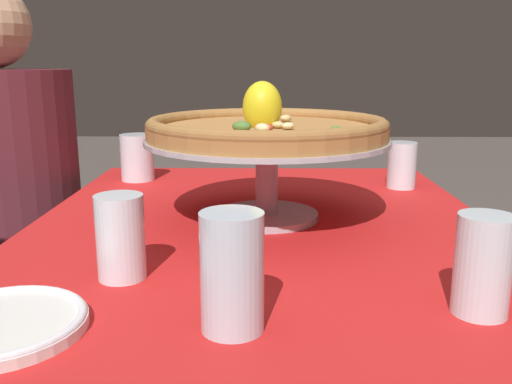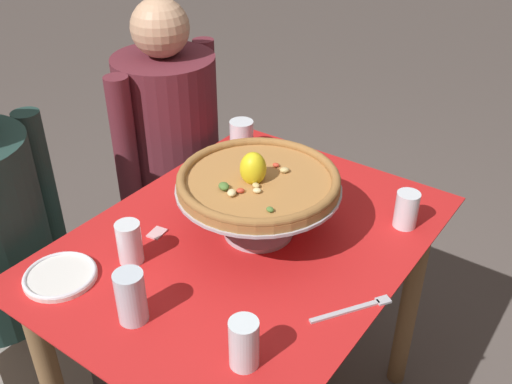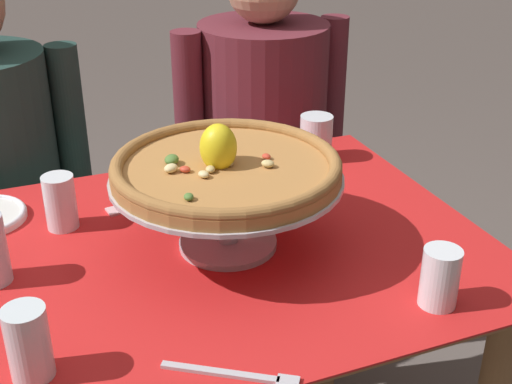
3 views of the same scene
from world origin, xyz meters
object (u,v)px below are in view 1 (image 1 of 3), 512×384
(water_glass_back_left, at_px, (117,243))
(dinner_fork, at_px, (481,237))
(pizza_stand, at_px, (264,159))
(water_glass_front_left, at_px, (478,272))
(sugar_packet, at_px, (122,246))
(water_glass_side_left, at_px, (227,279))
(diner_right, at_px, (8,244))
(water_glass_back_right, at_px, (135,161))
(pizza, at_px, (264,127))
(water_glass_front_right, at_px, (399,168))

(water_glass_back_left, bearing_deg, dinner_fork, -72.39)
(pizza_stand, relative_size, water_glass_back_left, 3.85)
(water_glass_front_left, bearing_deg, sugar_packet, 64.39)
(water_glass_side_left, height_order, diner_right, diner_right)
(pizza_stand, height_order, water_glass_front_left, pizza_stand)
(pizza_stand, relative_size, water_glass_back_right, 3.89)
(water_glass_back_right, xyz_separation_m, water_glass_side_left, (-0.76, -0.27, 0.01))
(pizza, relative_size, water_glass_front_left, 3.65)
(pizza, height_order, dinner_fork, pizza)
(pizza_stand, bearing_deg, water_glass_side_left, 174.71)
(sugar_packet, bearing_deg, water_glass_back_left, -167.58)
(water_glass_front_left, distance_m, dinner_fork, 0.30)
(water_glass_back_right, bearing_deg, water_glass_front_right, -97.21)
(sugar_packet, bearing_deg, water_glass_back_right, 10.30)
(water_glass_front_left, height_order, water_glass_side_left, water_glass_side_left)
(pizza, relative_size, dinner_fork, 2.33)
(water_glass_side_left, relative_size, sugar_packet, 2.55)
(water_glass_side_left, xyz_separation_m, diner_right, (0.75, 0.60, -0.22))
(pizza, height_order, water_glass_back_left, pizza)
(water_glass_front_left, distance_m, water_glass_back_right, 0.90)
(pizza, height_order, sugar_packet, pizza)
(water_glass_side_left, bearing_deg, water_glass_back_right, 19.50)
(water_glass_front_left, distance_m, water_glass_back_left, 0.44)
(water_glass_side_left, bearing_deg, water_glass_front_left, -81.48)
(water_glass_side_left, bearing_deg, water_glass_back_left, 47.17)
(water_glass_side_left, height_order, water_glass_front_right, water_glass_side_left)
(pizza_stand, distance_m, sugar_packet, 0.29)
(water_glass_back_right, height_order, dinner_fork, water_glass_back_right)
(water_glass_front_right, bearing_deg, water_glass_back_right, 82.79)
(pizza_stand, bearing_deg, pizza, 155.42)
(water_glass_front_left, bearing_deg, water_glass_back_right, 37.14)
(water_glass_back_right, xyz_separation_m, dinner_fork, (-0.45, -0.65, -0.04))
(water_glass_back_right, bearing_deg, diner_right, 90.55)
(water_glass_front_right, bearing_deg, water_glass_front_left, 173.79)
(water_glass_front_left, xyz_separation_m, sugar_packet, (0.22, 0.45, -0.05))
(pizza, relative_size, water_glass_back_right, 3.79)
(sugar_packet, height_order, diner_right, diner_right)
(pizza_stand, xyz_separation_m, diner_right, (0.33, 0.63, -0.27))
(dinner_fork, bearing_deg, water_glass_side_left, 128.83)
(water_glass_side_left, relative_size, water_glass_front_right, 1.23)
(pizza_stand, distance_m, water_glass_back_left, 0.34)
(water_glass_back_right, bearing_deg, water_glass_side_left, -160.50)
(diner_right, bearing_deg, dinner_fork, -114.26)
(diner_right, bearing_deg, water_glass_side_left, -141.71)
(water_glass_front_left, bearing_deg, diner_right, 50.65)
(water_glass_back_left, bearing_deg, pizza, -34.19)
(dinner_fork, bearing_deg, water_glass_front_left, 157.37)
(pizza_stand, xyz_separation_m, water_glass_back_right, (0.34, 0.31, -0.06))
(pizza_stand, bearing_deg, water_glass_front_right, -49.70)
(water_glass_side_left, xyz_separation_m, dinner_fork, (0.31, -0.39, -0.05))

